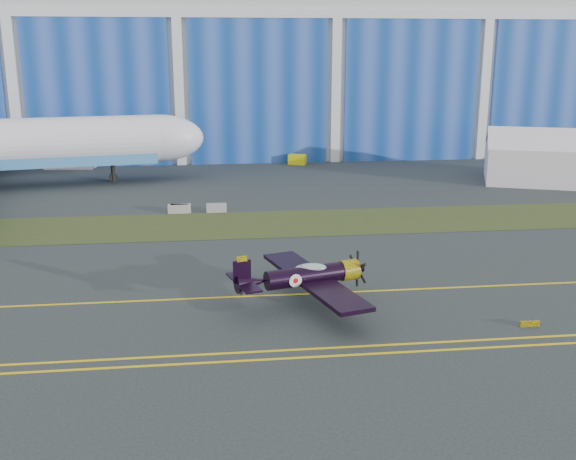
{
  "coord_description": "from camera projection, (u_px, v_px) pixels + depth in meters",
  "views": [
    {
      "loc": [
        3.5,
        -46.69,
        15.65
      ],
      "look_at": [
        9.41,
        1.93,
        2.58
      ],
      "focal_mm": 42.0,
      "sensor_mm": 36.0,
      "label": 1
    }
  ],
  "objects": [
    {
      "name": "ground",
      "position": [
        162.0,
        276.0,
        48.41
      ],
      "size": [
        260.0,
        260.0,
        0.0
      ],
      "primitive_type": "plane",
      "color": "#2E3537",
      "rests_on": "ground"
    },
    {
      "name": "grass_median",
      "position": [
        171.0,
        227.0,
        61.83
      ],
      "size": [
        260.0,
        10.0,
        0.02
      ],
      "primitive_type": "cube",
      "color": "#475128",
      "rests_on": "ground"
    },
    {
      "name": "hangar",
      "position": [
        183.0,
        55.0,
        113.4
      ],
      "size": [
        220.0,
        45.7,
        30.0
      ],
      "color": "silver",
      "rests_on": "ground"
    },
    {
      "name": "taxiway_centreline",
      "position": [
        157.0,
        300.0,
        43.61
      ],
      "size": [
        200.0,
        0.2,
        0.02
      ],
      "primitive_type": "cube",
      "color": "yellow",
      "rests_on": "ground"
    },
    {
      "name": "edge_line_near",
      "position": [
        145.0,
        366.0,
        34.49
      ],
      "size": [
        80.0,
        0.2,
        0.02
      ],
      "primitive_type": "cube",
      "color": "yellow",
      "rests_on": "ground"
    },
    {
      "name": "edge_line_far",
      "position": [
        146.0,
        357.0,
        35.45
      ],
      "size": [
        80.0,
        0.2,
        0.02
      ],
      "primitive_type": "cube",
      "color": "yellow",
      "rests_on": "ground"
    },
    {
      "name": "guard_board_right",
      "position": [
        530.0,
        324.0,
        39.42
      ],
      "size": [
        1.2,
        0.15,
        0.35
      ],
      "primitive_type": "cube",
      "color": "yellow",
      "rests_on": "ground"
    },
    {
      "name": "warbird",
      "position": [
        305.0,
        276.0,
        42.21
      ],
      "size": [
        12.71,
        14.12,
        3.53
      ],
      "rotation": [
        0.0,
        0.0,
        0.28
      ],
      "color": "black",
      "rests_on": "ground"
    },
    {
      "name": "tent",
      "position": [
        547.0,
        155.0,
        82.15
      ],
      "size": [
        17.22,
        15.02,
        6.68
      ],
      "rotation": [
        0.0,
        0.0,
        -0.37
      ],
      "color": "white",
      "rests_on": "ground"
    },
    {
      "name": "shipping_container",
      "position": [
        70.0,
        158.0,
        92.27
      ],
      "size": [
        6.77,
        3.26,
        2.83
      ],
      "primitive_type": "cube",
      "rotation": [
        0.0,
        0.0,
        -0.1
      ],
      "color": "white",
      "rests_on": "ground"
    },
    {
      "name": "tug",
      "position": [
        297.0,
        159.0,
        95.65
      ],
      "size": [
        2.78,
        2.26,
        1.4
      ],
      "primitive_type": "cube",
      "rotation": [
        0.0,
        0.0,
        -0.37
      ],
      "color": "yellow",
      "rests_on": "ground"
    },
    {
      "name": "gse_box",
      "position": [
        559.0,
        159.0,
        94.89
      ],
      "size": [
        3.21,
        2.34,
        1.73
      ],
      "primitive_type": "cube",
      "rotation": [
        0.0,
        0.0,
        -0.31
      ],
      "color": "#8E9B9B",
      "rests_on": "ground"
    },
    {
      "name": "barrier_a",
      "position": [
        181.0,
        208.0,
        67.0
      ],
      "size": [
        2.03,
        0.69,
        0.9
      ],
      "primitive_type": "cube",
      "rotation": [
        0.0,
        0.0,
        0.05
      ],
      "color": "gray",
      "rests_on": "ground"
    },
    {
      "name": "barrier_b",
      "position": [
        178.0,
        209.0,
        66.87
      ],
      "size": [
        2.05,
        0.78,
        0.9
      ],
      "primitive_type": "cube",
      "rotation": [
        0.0,
        0.0,
        -0.09
      ],
      "color": "#9D9B9A",
      "rests_on": "ground"
    },
    {
      "name": "barrier_c",
      "position": [
        217.0,
        208.0,
        67.27
      ],
      "size": [
        2.01,
        0.63,
        0.9
      ],
      "primitive_type": "cube",
      "rotation": [
        0.0,
        0.0,
        0.01
      ],
      "color": "gray",
      "rests_on": "ground"
    }
  ]
}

